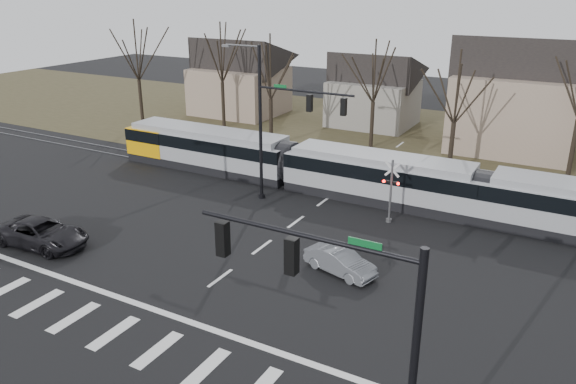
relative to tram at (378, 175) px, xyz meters
The scene contains 16 objects.
ground 16.37m from the tram, 100.60° to the right, with size 140.00×140.00×0.00m, color black.
grass_verge 16.37m from the tram, 100.60° to the left, with size 140.00×28.00×0.01m, color #38331E.
crosswalk 20.30m from the tram, 98.51° to the right, with size 27.00×2.60×0.01m.
stop_line 18.13m from the tram, 99.55° to the right, with size 28.00×0.35×0.01m, color silver.
lane_dashes 3.46m from the tram, behind, with size 0.18×30.00×0.01m.
rail_pair 3.45m from the tram, behind, with size 90.00×1.52×0.06m.
tram is the anchor object (origin of this frame).
sedan 10.80m from the tram, 79.31° to the right, with size 4.09×2.32×1.28m, color slate.
suv 20.98m from the tram, 131.27° to the right, with size 5.62×2.92×1.51m, color black.
signal_pole_near_right 23.38m from the tram, 72.06° to the right, with size 6.72×0.44×8.00m.
signal_pole_far 7.56m from the tram, 147.06° to the right, with size 9.28×0.44×10.20m.
rail_crossing_signal 3.79m from the tram, 57.96° to the right, with size 1.08×0.36×4.00m.
tree_row 10.56m from the tram, 95.67° to the left, with size 59.20×7.20×10.00m.
house_a 29.33m from the tram, 141.95° to the left, with size 9.72×8.64×8.60m.
house_b 21.65m from the tram, 111.79° to the left, with size 8.64×7.56×7.65m.
house_c 18.36m from the tram, 70.54° to the left, with size 10.80×8.64×10.10m.
Camera 1 is at (14.94, -17.96, 13.87)m, focal length 35.00 mm.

